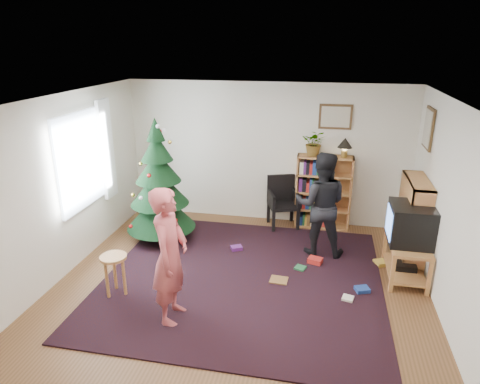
% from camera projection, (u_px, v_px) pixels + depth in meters
% --- Properties ---
extents(floor, '(5.00, 5.00, 0.00)m').
position_uv_depth(floor, '(238.00, 290.00, 5.73)').
color(floor, brown).
rests_on(floor, ground).
extents(ceiling, '(5.00, 5.00, 0.00)m').
position_uv_depth(ceiling, '(238.00, 102.00, 4.88)').
color(ceiling, white).
rests_on(ceiling, wall_back).
extents(wall_back, '(5.00, 0.02, 2.50)m').
position_uv_depth(wall_back, '(267.00, 154.00, 7.61)').
color(wall_back, silver).
rests_on(wall_back, floor).
extents(wall_front, '(5.00, 0.02, 2.50)m').
position_uv_depth(wall_front, '(166.00, 331.00, 3.00)').
color(wall_front, silver).
rests_on(wall_front, floor).
extents(wall_left, '(0.02, 5.00, 2.50)m').
position_uv_depth(wall_left, '(57.00, 190.00, 5.77)').
color(wall_left, silver).
rests_on(wall_left, floor).
extents(wall_right, '(0.02, 5.00, 2.50)m').
position_uv_depth(wall_right, '(454.00, 220.00, 4.84)').
color(wall_right, silver).
rests_on(wall_right, floor).
extents(rug, '(3.80, 3.60, 0.02)m').
position_uv_depth(rug, '(243.00, 278.00, 6.00)').
color(rug, black).
rests_on(rug, floor).
extents(window_pane, '(0.04, 1.20, 1.40)m').
position_uv_depth(window_pane, '(81.00, 161.00, 6.23)').
color(window_pane, silver).
rests_on(window_pane, wall_left).
extents(curtain, '(0.06, 0.35, 1.60)m').
position_uv_depth(curtain, '(107.00, 149.00, 6.87)').
color(curtain, white).
rests_on(curtain, wall_left).
extents(picture_back, '(0.55, 0.03, 0.42)m').
position_uv_depth(picture_back, '(335.00, 117.00, 7.13)').
color(picture_back, '#4C3319').
rests_on(picture_back, wall_back).
extents(picture_right, '(0.03, 0.50, 0.60)m').
position_uv_depth(picture_right, '(429.00, 128.00, 6.22)').
color(picture_right, '#4C3319').
rests_on(picture_right, wall_right).
extents(christmas_tree, '(1.13, 1.13, 2.05)m').
position_uv_depth(christmas_tree, '(159.00, 191.00, 6.93)').
color(christmas_tree, '#3F2816').
rests_on(christmas_tree, rug).
extents(bookshelf_back, '(0.95, 0.30, 1.30)m').
position_uv_depth(bookshelf_back, '(323.00, 191.00, 7.47)').
color(bookshelf_back, '#C37A45').
rests_on(bookshelf_back, floor).
extents(bookshelf_right, '(0.30, 0.95, 1.30)m').
position_uv_depth(bookshelf_right, '(412.00, 221.00, 6.25)').
color(bookshelf_right, '#C37A45').
rests_on(bookshelf_right, floor).
extents(tv_stand, '(0.52, 0.93, 0.55)m').
position_uv_depth(tv_stand, '(406.00, 256.00, 5.95)').
color(tv_stand, '#C37A45').
rests_on(tv_stand, floor).
extents(crt_tv, '(0.57, 0.61, 0.54)m').
position_uv_depth(crt_tv, '(411.00, 224.00, 5.78)').
color(crt_tv, black).
rests_on(crt_tv, tv_stand).
extents(armchair, '(0.63, 0.65, 0.90)m').
position_uv_depth(armchair, '(284.00, 199.00, 7.61)').
color(armchair, black).
rests_on(armchair, rug).
extents(stool, '(0.34, 0.34, 0.57)m').
position_uv_depth(stool, '(114.00, 265.00, 5.49)').
color(stool, '#C37A45').
rests_on(stool, floor).
extents(person_standing, '(0.41, 0.62, 1.66)m').
position_uv_depth(person_standing, '(170.00, 256.00, 4.90)').
color(person_standing, '#AC4548').
rests_on(person_standing, rug).
extents(person_by_chair, '(0.80, 0.62, 1.63)m').
position_uv_depth(person_by_chair, '(321.00, 205.00, 6.46)').
color(person_by_chair, black).
rests_on(person_by_chair, rug).
extents(potted_plant, '(0.44, 0.39, 0.44)m').
position_uv_depth(potted_plant, '(315.00, 143.00, 7.21)').
color(potted_plant, gray).
rests_on(potted_plant, bookshelf_back).
extents(table_lamp, '(0.25, 0.25, 0.33)m').
position_uv_depth(table_lamp, '(345.00, 144.00, 7.12)').
color(table_lamp, '#A57F33').
rests_on(table_lamp, bookshelf_back).
extents(floor_clutter, '(2.40, 1.26, 0.08)m').
position_uv_depth(floor_clutter, '(316.00, 271.00, 6.12)').
color(floor_clutter, '#A51E19').
rests_on(floor_clutter, rug).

